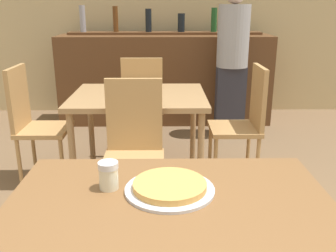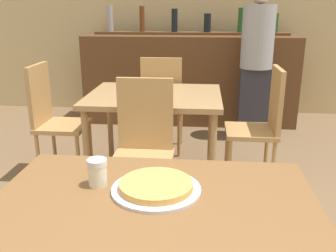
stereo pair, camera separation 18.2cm
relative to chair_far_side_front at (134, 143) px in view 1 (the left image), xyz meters
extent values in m
cube|color=#D1B784|center=(0.22, 2.84, 0.85)|extent=(8.00, 0.05, 2.80)
cube|color=brown|center=(0.22, -1.15, 0.19)|extent=(1.17, 0.76, 0.04)
cylinder|color=brown|center=(-0.31, -0.83, -0.19)|extent=(0.05, 0.05, 0.73)
cylinder|color=brown|center=(0.75, -0.83, -0.19)|extent=(0.05, 0.05, 0.73)
cube|color=#A87F51|center=(0.00, 0.59, 0.18)|extent=(1.06, 0.86, 0.04)
cylinder|color=#A87F51|center=(-0.47, 0.22, -0.20)|extent=(0.05, 0.05, 0.71)
cylinder|color=#A87F51|center=(0.47, 0.22, -0.20)|extent=(0.05, 0.05, 0.71)
cylinder|color=#A87F51|center=(-0.47, 0.96, -0.20)|extent=(0.05, 0.05, 0.71)
cylinder|color=#A87F51|center=(0.47, 0.96, -0.20)|extent=(0.05, 0.05, 0.71)
cube|color=brown|center=(0.22, 2.33, -0.01)|extent=(2.60, 0.56, 1.08)
cube|color=brown|center=(0.22, 2.47, 0.54)|extent=(2.39, 0.24, 0.03)
cylinder|color=#9999A3|center=(-0.80, 2.47, 0.72)|extent=(0.07, 0.07, 0.32)
cylinder|color=#5B3314|center=(-0.39, 2.47, 0.71)|extent=(0.06, 0.06, 0.31)
cylinder|color=black|center=(0.02, 2.47, 0.70)|extent=(0.08, 0.08, 0.28)
cylinder|color=black|center=(0.42, 2.47, 0.67)|extent=(0.09, 0.09, 0.22)
cylinder|color=#1E5123|center=(0.83, 2.47, 0.70)|extent=(0.07, 0.07, 0.29)
cylinder|color=#1E5123|center=(1.24, 2.47, 0.67)|extent=(0.09, 0.09, 0.23)
cube|color=tan|center=(0.00, -0.09, -0.10)|extent=(0.40, 0.40, 0.04)
cube|color=tan|center=(0.00, 0.10, 0.17)|extent=(0.38, 0.04, 0.50)
cylinder|color=tan|center=(-0.17, -0.26, -0.33)|extent=(0.03, 0.03, 0.43)
cylinder|color=tan|center=(0.17, -0.26, -0.33)|extent=(0.03, 0.03, 0.43)
cylinder|color=tan|center=(-0.17, 0.08, -0.33)|extent=(0.03, 0.03, 0.43)
cylinder|color=tan|center=(0.17, 0.08, -0.33)|extent=(0.03, 0.03, 0.43)
cube|color=tan|center=(0.00, 1.27, -0.10)|extent=(0.40, 0.40, 0.04)
cube|color=tan|center=(0.00, 1.09, 0.17)|extent=(0.38, 0.04, 0.50)
cylinder|color=tan|center=(0.17, 1.44, -0.33)|extent=(0.03, 0.03, 0.43)
cylinder|color=tan|center=(-0.17, 1.44, -0.33)|extent=(0.03, 0.03, 0.43)
cylinder|color=tan|center=(0.17, 1.10, -0.33)|extent=(0.03, 0.03, 0.43)
cylinder|color=tan|center=(-0.17, 1.10, -0.33)|extent=(0.03, 0.03, 0.43)
cube|color=tan|center=(-0.78, 0.59, -0.10)|extent=(0.40, 0.40, 0.04)
cube|color=tan|center=(-0.96, 0.59, 0.17)|extent=(0.04, 0.38, 0.50)
cylinder|color=tan|center=(-0.61, 0.42, -0.33)|extent=(0.03, 0.03, 0.43)
cylinder|color=tan|center=(-0.61, 0.76, -0.33)|extent=(0.03, 0.03, 0.43)
cylinder|color=tan|center=(-0.95, 0.42, -0.33)|extent=(0.03, 0.03, 0.43)
cylinder|color=tan|center=(-0.95, 0.76, -0.33)|extent=(0.03, 0.03, 0.43)
cube|color=tan|center=(0.78, 0.59, -0.10)|extent=(0.40, 0.40, 0.04)
cube|color=tan|center=(0.96, 0.59, 0.17)|extent=(0.04, 0.38, 0.50)
cylinder|color=tan|center=(0.61, 0.76, -0.33)|extent=(0.03, 0.03, 0.43)
cylinder|color=tan|center=(0.61, 0.42, -0.33)|extent=(0.03, 0.03, 0.43)
cylinder|color=tan|center=(0.95, 0.76, -0.33)|extent=(0.03, 0.03, 0.43)
cylinder|color=tan|center=(0.95, 0.42, -0.33)|extent=(0.03, 0.03, 0.43)
cylinder|color=silver|center=(0.22, -1.08, 0.22)|extent=(0.34, 0.34, 0.01)
cylinder|color=gold|center=(0.22, -1.08, 0.24)|extent=(0.28, 0.28, 0.02)
cylinder|color=beige|center=(-0.01, -1.05, 0.26)|extent=(0.07, 0.07, 0.08)
cylinder|color=silver|center=(-0.01, -1.05, 0.31)|extent=(0.08, 0.08, 0.02)
cube|color=#2D2D38|center=(0.95, 1.75, -0.16)|extent=(0.32, 0.18, 0.78)
cylinder|color=#9E9EA3|center=(0.95, 1.75, 0.56)|extent=(0.34, 0.34, 0.65)
camera|label=1|loc=(0.20, -2.33, 0.88)|focal=40.00mm
camera|label=2|loc=(0.38, -2.33, 0.88)|focal=40.00mm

